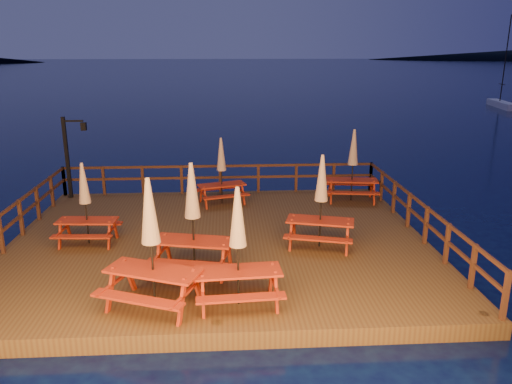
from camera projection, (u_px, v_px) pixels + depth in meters
ground at (220, 252)px, 14.67m from camera, size 500.00×500.00×0.00m
deck at (219, 245)px, 14.61m from camera, size 12.00×10.00×0.40m
deck_piles at (220, 261)px, 14.75m from camera, size 11.44×9.44×1.40m
railing at (219, 196)px, 16.04m from camera, size 11.80×9.75×1.10m
lamp_post at (71, 150)px, 18.09m from camera, size 0.85×0.18×3.00m
sailboat at (502, 105)px, 49.57m from camera, size 2.06×6.12×8.96m
picnic_table_0 at (193, 216)px, 12.07m from camera, size 2.24×1.98×2.78m
picnic_table_1 at (151, 242)px, 10.37m from camera, size 2.48×2.28×2.87m
picnic_table_2 at (321, 200)px, 13.64m from camera, size 2.17×1.95×2.63m
picnic_table_3 at (353, 164)px, 17.85m from camera, size 2.01×1.73×2.61m
picnic_table_4 at (221, 170)px, 17.54m from camera, size 1.99×1.80×2.38m
picnic_table_5 at (238, 245)px, 10.51m from camera, size 1.95×1.64×2.65m
picnic_table_6 at (85, 202)px, 13.90m from camera, size 1.73×1.46×2.36m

